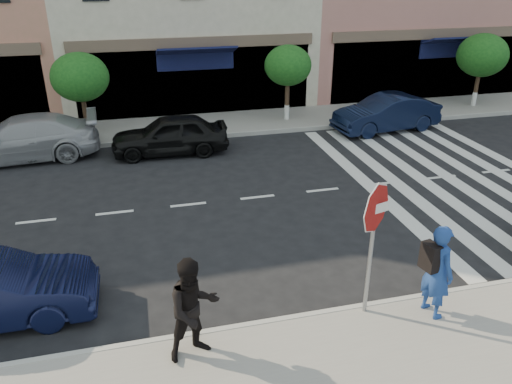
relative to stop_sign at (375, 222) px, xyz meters
name	(u,v)px	position (x,y,z in m)	size (l,w,h in m)	color
ground	(303,274)	(-0.66, 1.67, -2.08)	(120.00, 120.00, 0.00)	black
sidewalk_far	(215,124)	(-0.66, 12.67, -2.01)	(60.00, 3.00, 0.15)	gray
street_tree_wb	(80,77)	(-5.66, 12.47, 0.23)	(2.10, 2.10, 3.06)	#473323
street_tree_c	(288,66)	(2.34, 12.47, 0.27)	(1.90, 1.90, 3.04)	#473323
street_tree_ea	(482,55)	(11.34, 12.47, 0.31)	(2.20, 2.20, 3.19)	#473323
stop_sign	(375,222)	(0.00, 0.00, 0.00)	(0.92, 0.29, 2.67)	gray
photographer	(437,271)	(1.19, -0.33, -1.00)	(0.68, 0.44, 1.86)	navy
walker	(194,309)	(-3.27, -0.33, -1.01)	(0.90, 0.70, 1.85)	black
car_far_left	(21,139)	(-7.66, 10.60, -1.35)	(2.06, 5.06, 1.47)	#9C9DA1
car_far_mid	(170,135)	(-2.73, 9.93, -1.40)	(1.62, 4.03, 1.37)	black
car_far_right	(386,113)	(5.84, 10.47, -1.38)	(1.50, 4.29, 1.41)	black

